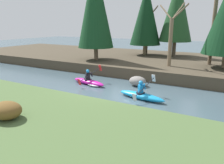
% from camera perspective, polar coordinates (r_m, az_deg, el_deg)
% --- Properties ---
extents(ground_plane, '(90.00, 90.00, 0.00)m').
position_cam_1_polar(ground_plane, '(12.29, -0.85, -3.55)').
color(ground_plane, '#425660').
extents(riverbank_near, '(44.00, 7.50, 0.58)m').
position_cam_1_polar(riverbank_near, '(8.09, -22.60, -12.77)').
color(riverbank_near, '#4C6638').
rests_on(riverbank_near, ground).
extents(riverbank_far, '(44.00, 11.69, 0.81)m').
position_cam_1_polar(riverbank_far, '(20.87, 12.61, 4.94)').
color(riverbank_far, '#473D2D').
rests_on(riverbank_far, ground).
extents(conifer_tree_far_left, '(3.09, 3.09, 8.29)m').
position_cam_1_polar(conifer_tree_far_left, '(19.44, -4.43, 19.60)').
color(conifer_tree_far_left, brown).
rests_on(conifer_tree_far_left, riverbank_far).
extents(conifer_tree_left, '(3.07, 3.07, 6.93)m').
position_cam_1_polar(conifer_tree_left, '(22.65, 8.87, 17.03)').
color(conifer_tree_left, '#7A664C').
rests_on(conifer_tree_left, riverbank_far).
extents(conifer_tree_mid_left, '(3.14, 3.14, 7.41)m').
position_cam_1_polar(conifer_tree_mid_left, '(22.61, 16.57, 17.71)').
color(conifer_tree_mid_left, brown).
rests_on(conifer_tree_mid_left, riverbank_far).
extents(bare_tree_upstream, '(2.79, 2.75, 4.98)m').
position_cam_1_polar(bare_tree_upstream, '(23.38, 9.19, 12.95)').
color(bare_tree_upstream, brown).
rests_on(bare_tree_upstream, riverbank_far).
extents(bare_tree_mid_upstream, '(2.61, 2.58, 4.65)m').
position_cam_1_polar(bare_tree_mid_upstream, '(16.92, 15.20, 11.42)').
color(bare_tree_mid_upstream, '#7A664C').
rests_on(bare_tree_mid_upstream, riverbank_far).
extents(bare_tree_mid_downstream, '(3.77, 3.73, 6.86)m').
position_cam_1_polar(bare_tree_mid_downstream, '(18.62, 25.18, 14.02)').
color(bare_tree_mid_downstream, brown).
rests_on(bare_tree_mid_downstream, riverbank_far).
extents(shrub_clump_third, '(1.17, 0.97, 0.63)m').
position_cam_1_polar(shrub_clump_third, '(8.76, -25.84, -6.67)').
color(shrub_clump_third, brown).
rests_on(shrub_clump_third, riverbank_near).
extents(kayaker_lead, '(2.79, 2.06, 1.20)m').
position_cam_1_polar(kayaker_lead, '(11.76, 7.75, -3.41)').
color(kayaker_lead, '#1993D6').
rests_on(kayaker_lead, ground).
extents(kayaker_middle, '(2.79, 2.06, 1.20)m').
position_cam_1_polar(kayaker_middle, '(14.50, -5.84, 0.07)').
color(kayaker_middle, '#C61999').
rests_on(kayaker_middle, ground).
extents(boulder_midstream, '(1.12, 0.88, 0.63)m').
position_cam_1_polar(boulder_midstream, '(14.20, 6.69, 0.23)').
color(boulder_midstream, gray).
rests_on(boulder_midstream, ground).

